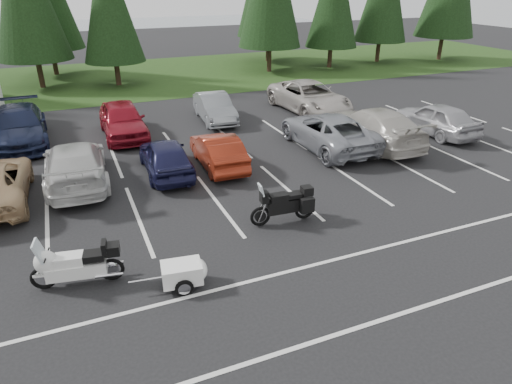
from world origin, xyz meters
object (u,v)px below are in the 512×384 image
at_px(car_far_3, 215,108).
at_px(car_near_7, 373,126).
at_px(car_far_1, 19,126).
at_px(car_far_2, 123,120).
at_px(car_near_3, 75,164).
at_px(adventure_motorcycle, 283,202).
at_px(car_near_5, 218,151).
at_px(touring_motorcycle, 76,261).
at_px(car_near_8, 436,118).
at_px(car_far_4, 309,97).
at_px(cargo_trailer, 182,275).
at_px(car_near_6, 328,131).
at_px(car_near_4, 166,157).

bearing_deg(car_far_3, car_near_7, -45.13).
bearing_deg(car_far_1, car_far_2, -11.73).
distance_m(car_near_3, adventure_motorcycle, 8.08).
distance_m(car_near_5, car_far_3, 6.52).
bearing_deg(adventure_motorcycle, car_far_1, 128.30).
bearing_deg(touring_motorcycle, car_near_8, 29.46).
height_order(car_near_5, car_far_4, car_far_4).
relative_size(touring_motorcycle, cargo_trailer, 1.74).
height_order(car_near_3, cargo_trailer, car_near_3).
bearing_deg(car_near_3, adventure_motorcycle, 137.40).
relative_size(car_near_7, car_far_2, 1.19).
distance_m(car_near_6, cargo_trailer, 11.43).
xyz_separation_m(cargo_trailer, adventure_motorcycle, (3.75, 1.99, 0.39)).
relative_size(car_near_7, cargo_trailer, 4.05).
height_order(car_near_8, car_far_4, car_far_4).
bearing_deg(car_near_6, car_near_3, -1.05).
bearing_deg(car_far_3, car_far_4, 1.47).
bearing_deg(touring_motorcycle, car_far_3, 68.00).
height_order(car_near_5, car_near_6, car_near_6).
relative_size(car_far_1, cargo_trailer, 3.98).
relative_size(car_far_1, car_far_3, 1.31).
bearing_deg(car_far_4, cargo_trailer, -132.35).
distance_m(car_near_4, car_far_3, 7.35).
bearing_deg(touring_motorcycle, cargo_trailer, -14.79).
xyz_separation_m(car_near_3, car_near_6, (10.64, -0.23, 0.00)).
relative_size(car_near_5, car_near_8, 0.90).
distance_m(car_near_4, car_near_6, 7.37).
height_order(car_far_3, touring_motorcycle, car_far_3).
bearing_deg(car_near_6, adventure_motorcycle, 48.29).
distance_m(car_near_8, car_far_3, 11.20).
bearing_deg(car_far_2, car_near_5, -60.91).
bearing_deg(adventure_motorcycle, car_far_4, 61.47).
bearing_deg(car_near_4, car_near_7, -179.33).
height_order(car_far_2, cargo_trailer, car_far_2).
bearing_deg(car_near_7, car_near_3, -2.39).
relative_size(car_near_5, car_far_2, 0.84).
xyz_separation_m(car_far_1, touring_motorcycle, (1.72, -12.36, -0.14)).
distance_m(car_near_8, car_far_4, 7.09).
relative_size(car_near_6, cargo_trailer, 3.93).
relative_size(car_near_5, touring_motorcycle, 1.64).
xyz_separation_m(car_near_4, car_far_3, (4.03, 6.15, 0.01)).
bearing_deg(car_near_8, adventure_motorcycle, 23.28).
distance_m(car_near_5, cargo_trailer, 7.98).
relative_size(car_near_6, touring_motorcycle, 2.26).
xyz_separation_m(car_near_8, cargo_trailer, (-14.54, -7.12, -0.44)).
relative_size(car_far_2, adventure_motorcycle, 2.05).
height_order(car_near_3, car_far_4, car_far_4).
bearing_deg(adventure_motorcycle, car_far_2, 111.23).
bearing_deg(cargo_trailer, car_near_7, 40.71).
distance_m(car_near_8, cargo_trailer, 16.19).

